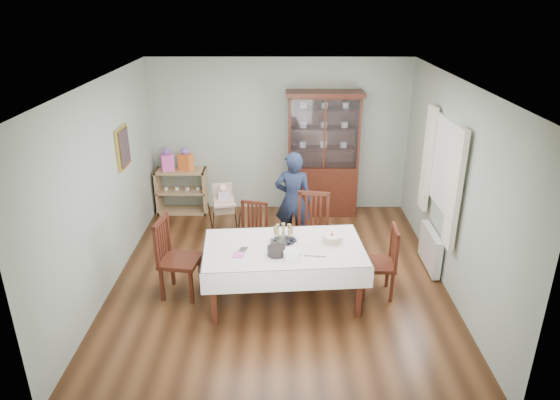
{
  "coord_description": "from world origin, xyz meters",
  "views": [
    {
      "loc": [
        0.03,
        -6.0,
        3.68
      ],
      "look_at": [
        0.01,
        0.2,
        1.09
      ],
      "focal_mm": 32.0,
      "sensor_mm": 36.0,
      "label": 1
    }
  ],
  "objects_px": {
    "birthday_cake": "(332,239)",
    "chair_end_right": "(378,275)",
    "dining_table": "(284,273)",
    "china_cabinet": "(323,153)",
    "high_chair": "(224,218)",
    "chair_far_right": "(312,245)",
    "woman": "(293,200)",
    "chair_end_left": "(180,272)",
    "sideboard": "(182,191)",
    "gift_bag_orange": "(186,160)",
    "champagne_tray": "(283,237)",
    "gift_bag_pink": "(167,161)",
    "chair_far_left": "(252,247)"
  },
  "relations": [
    {
      "from": "chair_far_left",
      "to": "gift_bag_orange",
      "type": "xyz_separation_m",
      "value": [
        -1.24,
        1.86,
        0.71
      ]
    },
    {
      "from": "chair_far_left",
      "to": "gift_bag_orange",
      "type": "bearing_deg",
      "value": 137.86
    },
    {
      "from": "woman",
      "to": "birthday_cake",
      "type": "height_order",
      "value": "woman"
    },
    {
      "from": "dining_table",
      "to": "chair_far_right",
      "type": "relative_size",
      "value": 1.97
    },
    {
      "from": "champagne_tray",
      "to": "chair_end_right",
      "type": "bearing_deg",
      "value": -0.48
    },
    {
      "from": "birthday_cake",
      "to": "chair_end_right",
      "type": "bearing_deg",
      "value": 1.42
    },
    {
      "from": "chair_far_right",
      "to": "woman",
      "type": "height_order",
      "value": "woman"
    },
    {
      "from": "chair_far_right",
      "to": "gift_bag_pink",
      "type": "xyz_separation_m",
      "value": [
        -2.43,
        1.86,
        0.66
      ]
    },
    {
      "from": "china_cabinet",
      "to": "birthday_cake",
      "type": "xyz_separation_m",
      "value": [
        -0.08,
        -2.66,
        -0.31
      ]
    },
    {
      "from": "chair_far_right",
      "to": "gift_bag_orange",
      "type": "relative_size",
      "value": 2.54
    },
    {
      "from": "dining_table",
      "to": "china_cabinet",
      "type": "relative_size",
      "value": 0.96
    },
    {
      "from": "woman",
      "to": "birthday_cake",
      "type": "relative_size",
      "value": 5.37
    },
    {
      "from": "high_chair",
      "to": "birthday_cake",
      "type": "height_order",
      "value": "birthday_cake"
    },
    {
      "from": "champagne_tray",
      "to": "birthday_cake",
      "type": "relative_size",
      "value": 1.22
    },
    {
      "from": "high_chair",
      "to": "chair_far_right",
      "type": "bearing_deg",
      "value": -42.29
    },
    {
      "from": "chair_end_right",
      "to": "birthday_cake",
      "type": "xyz_separation_m",
      "value": [
        -0.62,
        -0.02,
        0.53
      ]
    },
    {
      "from": "sideboard",
      "to": "woman",
      "type": "relative_size",
      "value": 0.58
    },
    {
      "from": "chair_end_left",
      "to": "gift_bag_orange",
      "type": "height_order",
      "value": "gift_bag_orange"
    },
    {
      "from": "woman",
      "to": "high_chair",
      "type": "relative_size",
      "value": 1.62
    },
    {
      "from": "sideboard",
      "to": "gift_bag_pink",
      "type": "xyz_separation_m",
      "value": [
        -0.21,
        -0.02,
        0.57
      ]
    },
    {
      "from": "chair_far_right",
      "to": "high_chair",
      "type": "relative_size",
      "value": 1.11
    },
    {
      "from": "chair_far_left",
      "to": "champagne_tray",
      "type": "xyz_separation_m",
      "value": [
        0.46,
        -0.77,
        0.55
      ]
    },
    {
      "from": "chair_far_left",
      "to": "high_chair",
      "type": "bearing_deg",
      "value": 135.75
    },
    {
      "from": "birthday_cake",
      "to": "chair_far_left",
      "type": "bearing_deg",
      "value": 143.19
    },
    {
      "from": "chair_end_left",
      "to": "birthday_cake",
      "type": "height_order",
      "value": "chair_end_left"
    },
    {
      "from": "gift_bag_pink",
      "to": "birthday_cake",
      "type": "bearing_deg",
      "value": -45.36
    },
    {
      "from": "champagne_tray",
      "to": "gift_bag_pink",
      "type": "distance_m",
      "value": 3.32
    },
    {
      "from": "sideboard",
      "to": "gift_bag_orange",
      "type": "distance_m",
      "value": 0.6
    },
    {
      "from": "chair_far_left",
      "to": "woman",
      "type": "relative_size",
      "value": 0.6
    },
    {
      "from": "woman",
      "to": "gift_bag_orange",
      "type": "relative_size",
      "value": 3.69
    },
    {
      "from": "chair_end_right",
      "to": "high_chair",
      "type": "relative_size",
      "value": 1.01
    },
    {
      "from": "sideboard",
      "to": "chair_far_left",
      "type": "distance_m",
      "value": 2.32
    },
    {
      "from": "china_cabinet",
      "to": "chair_end_left",
      "type": "bearing_deg",
      "value": -127.74
    },
    {
      "from": "china_cabinet",
      "to": "chair_end_right",
      "type": "xyz_separation_m",
      "value": [
        0.54,
        -2.64,
        -0.84
      ]
    },
    {
      "from": "birthday_cake",
      "to": "dining_table",
      "type": "bearing_deg",
      "value": -169.95
    },
    {
      "from": "dining_table",
      "to": "china_cabinet",
      "type": "bearing_deg",
      "value": 76.06
    },
    {
      "from": "woman",
      "to": "sideboard",
      "type": "bearing_deg",
      "value": -27.85
    },
    {
      "from": "chair_far_left",
      "to": "china_cabinet",
      "type": "bearing_deg",
      "value": 72.5
    },
    {
      "from": "chair_far_right",
      "to": "birthday_cake",
      "type": "relative_size",
      "value": 3.69
    },
    {
      "from": "gift_bag_pink",
      "to": "china_cabinet",
      "type": "bearing_deg",
      "value": -0.03
    },
    {
      "from": "chair_far_left",
      "to": "gift_bag_orange",
      "type": "relative_size",
      "value": 2.21
    },
    {
      "from": "chair_far_left",
      "to": "birthday_cake",
      "type": "height_order",
      "value": "birthday_cake"
    },
    {
      "from": "chair_far_right",
      "to": "woman",
      "type": "bearing_deg",
      "value": 123.01
    },
    {
      "from": "dining_table",
      "to": "high_chair",
      "type": "relative_size",
      "value": 2.2
    },
    {
      "from": "chair_end_left",
      "to": "woman",
      "type": "relative_size",
      "value": 0.69
    },
    {
      "from": "china_cabinet",
      "to": "chair_end_right",
      "type": "bearing_deg",
      "value": -78.46
    },
    {
      "from": "dining_table",
      "to": "gift_bag_orange",
      "type": "relative_size",
      "value": 5.0
    },
    {
      "from": "sideboard",
      "to": "chair_far_right",
      "type": "xyz_separation_m",
      "value": [
        2.22,
        -1.88,
        -0.09
      ]
    },
    {
      "from": "woman",
      "to": "birthday_cake",
      "type": "distance_m",
      "value": 1.44
    },
    {
      "from": "chair_end_left",
      "to": "high_chair",
      "type": "xyz_separation_m",
      "value": [
        0.42,
        1.56,
        0.06
      ]
    }
  ]
}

